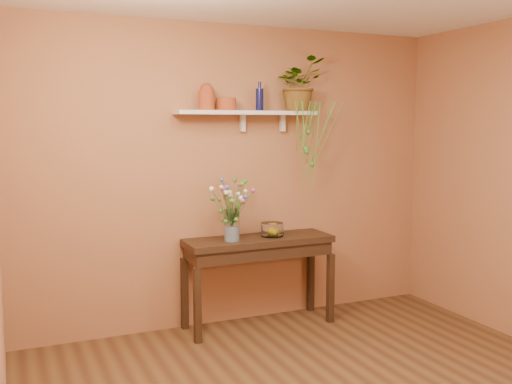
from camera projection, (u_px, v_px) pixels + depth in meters
room at (359, 203)px, 3.49m from camera, size 4.04×4.04×2.70m
sideboard at (259, 250)px, 5.22m from camera, size 1.34×0.43×0.81m
wall_shelf at (248, 113)px, 5.15m from camera, size 1.30×0.24×0.19m
terracotta_jug at (206, 97)px, 4.95m from camera, size 0.15×0.15×0.23m
terracotta_pot at (226, 104)px, 5.05m from camera, size 0.20×0.20×0.11m
blue_bottle at (260, 99)px, 5.16m from camera, size 0.08×0.08×0.25m
spider_plant at (299, 84)px, 5.32m from camera, size 0.53×0.50×0.49m
plant_fronds at (310, 141)px, 5.25m from camera, size 0.50×0.26×0.81m
glass_vase at (232, 228)px, 5.03m from camera, size 0.13×0.13×0.28m
bouquet at (231, 197)px, 5.00m from camera, size 0.47×0.42×0.41m
glass_bowl at (272, 230)px, 5.26m from camera, size 0.20×0.20×0.12m
lemon at (273, 231)px, 5.28m from camera, size 0.08×0.08×0.08m
carton at (235, 234)px, 5.06m from camera, size 0.07×0.06×0.11m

